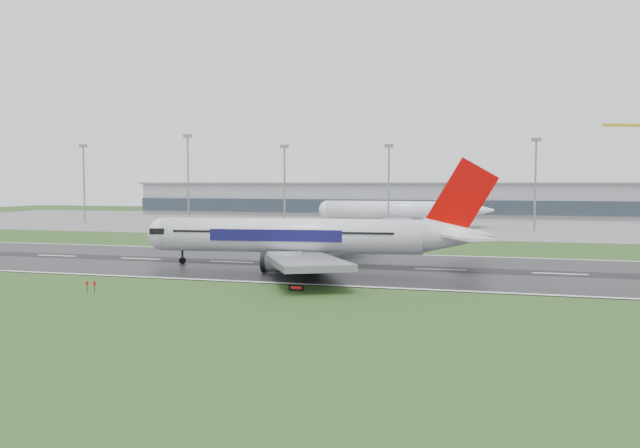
% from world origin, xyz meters
% --- Properties ---
extents(ground, '(520.00, 520.00, 0.00)m').
position_xyz_m(ground, '(0.00, 0.00, 0.00)').
color(ground, '#234419').
rests_on(ground, ground).
extents(runway, '(400.00, 45.00, 0.10)m').
position_xyz_m(runway, '(0.00, 0.00, 0.05)').
color(runway, black).
rests_on(runway, ground).
extents(apron, '(400.00, 130.00, 0.08)m').
position_xyz_m(apron, '(0.00, 125.00, 0.04)').
color(apron, slate).
rests_on(apron, ground).
extents(terminal, '(240.00, 36.00, 15.00)m').
position_xyz_m(terminal, '(0.00, 185.00, 7.50)').
color(terminal, gray).
rests_on(terminal, ground).
extents(main_airliner, '(70.56, 67.84, 18.99)m').
position_xyz_m(main_airliner, '(17.12, -1.70, 9.60)').
color(main_airliner, silver).
rests_on(main_airliner, runway).
extents(parked_airliner, '(63.01, 58.66, 18.47)m').
position_xyz_m(parked_airliner, '(17.81, 108.66, 9.31)').
color(parked_airliner, white).
rests_on(parked_airliner, apron).
extents(runway_sign, '(2.31, 0.63, 1.04)m').
position_xyz_m(runway_sign, '(21.97, -28.02, 0.52)').
color(runway_sign, black).
rests_on(runway_sign, ground).
extents(floodmast_0, '(0.64, 0.64, 29.42)m').
position_xyz_m(floodmast_0, '(-105.52, 100.00, 14.71)').
color(floodmast_0, gray).
rests_on(floodmast_0, ground).
extents(floodmast_1, '(0.64, 0.64, 32.37)m').
position_xyz_m(floodmast_1, '(-60.51, 100.00, 16.19)').
color(floodmast_1, gray).
rests_on(floodmast_1, ground).
extents(floodmast_2, '(0.64, 0.64, 27.95)m').
position_xyz_m(floodmast_2, '(-22.60, 100.00, 13.97)').
color(floodmast_2, gray).
rests_on(floodmast_2, ground).
extents(floodmast_3, '(0.64, 0.64, 27.56)m').
position_xyz_m(floodmast_3, '(14.92, 100.00, 13.78)').
color(floodmast_3, gray).
rests_on(floodmast_3, ground).
extents(floodmast_4, '(0.64, 0.64, 28.76)m').
position_xyz_m(floodmast_4, '(62.42, 100.00, 14.38)').
color(floodmast_4, gray).
rests_on(floodmast_4, ground).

